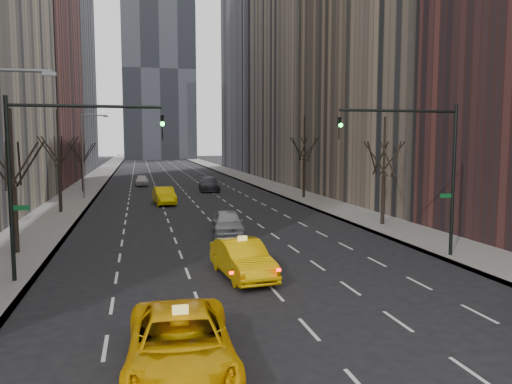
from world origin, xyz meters
TOP-DOWN VIEW (x-y plane):
  - sidewalk_left at (-12.25, 70.00)m, footprint 4.50×320.00m
  - sidewalk_right at (12.25, 70.00)m, footprint 4.50×320.00m
  - bld_left_far at (-21.50, 66.00)m, footprint 14.00×28.00m
  - bld_left_deep at (-21.50, 96.00)m, footprint 14.00×30.00m
  - bld_right_far at (21.50, 64.00)m, footprint 14.00×28.00m
  - bld_right_deep at (21.50, 95.00)m, footprint 14.00×30.00m
  - tree_lw_b at (-12.00, 18.00)m, footprint 3.36×3.50m
  - tree_lw_c at (-12.00, 34.00)m, footprint 3.36×3.50m
  - tree_lw_d at (-12.00, 52.00)m, footprint 3.36×3.50m
  - tree_rw_b at (12.00, 22.00)m, footprint 3.36×3.50m
  - tree_rw_c at (12.00, 40.00)m, footprint 3.36×3.50m
  - traffic_mast_left at (-9.11, 12.00)m, footprint 6.69×0.39m
  - traffic_mast_right at (9.11, 12.00)m, footprint 6.69×0.39m
  - streetlight_far at (-10.84, 45.00)m, footprint 2.83×0.22m
  - taxi_suv at (-4.42, 1.66)m, footprint 3.12×6.26m
  - taxi_sedan at (-0.85, 10.79)m, footprint 2.38×5.32m
  - silver_sedan_ahead at (0.28, 21.03)m, footprint 2.47×5.02m
  - far_taxi at (-3.01, 38.46)m, footprint 2.23×5.30m
  - far_suv_grey at (3.12, 50.51)m, footprint 2.72×5.97m
  - far_car_white at (-5.02, 60.07)m, footprint 1.82×4.45m

SIDE VIEW (x-z plane):
  - sidewalk_left at x=-12.25m, z-range 0.00..0.15m
  - sidewalk_right at x=12.25m, z-range 0.00..0.15m
  - far_car_white at x=-5.02m, z-range 0.00..1.51m
  - silver_sedan_ahead at x=0.28m, z-range 0.00..1.65m
  - far_suv_grey at x=3.12m, z-range 0.00..1.70m
  - taxi_sedan at x=-0.85m, z-range 0.00..1.70m
  - far_taxi at x=-3.01m, z-range 0.00..1.70m
  - taxi_suv at x=-4.42m, z-range 0.00..1.70m
  - tree_lw_d at x=-12.00m, z-range -0.12..7.24m
  - tree_lw_b at x=-12.00m, z-range -0.19..7.63m
  - tree_rw_b at x=12.00m, z-range -0.19..7.63m
  - tree_lw_c at x=-12.00m, z-range -0.33..8.41m
  - tree_rw_c at x=12.00m, z-range -0.33..8.41m
  - traffic_mast_left at x=-9.11m, z-range 1.49..9.49m
  - traffic_mast_right at x=9.11m, z-range 1.49..9.49m
  - streetlight_far at x=-10.84m, z-range 1.12..10.12m
  - bld_left_far at x=-21.50m, z-range 0.00..44.00m
  - bld_right_far at x=21.50m, z-range 0.00..50.00m
  - bld_right_deep at x=21.50m, z-range 0.00..58.00m
  - bld_left_deep at x=-21.50m, z-range 0.00..60.00m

